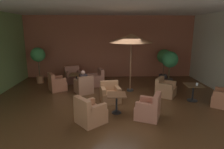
{
  "coord_description": "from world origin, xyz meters",
  "views": [
    {
      "loc": [
        -0.26,
        -7.15,
        2.88
      ],
      "look_at": [
        0.0,
        0.46,
        1.09
      ],
      "focal_mm": 30.58,
      "sensor_mm": 36.0,
      "label": 1
    }
  ],
  "objects_px": {
    "armchair_mid_center_north": "(57,84)",
    "armchair_mid_center_south": "(96,80)",
    "potted_tree_mid_left": "(164,59)",
    "patio_umbrella_tall_red": "(131,39)",
    "cafe_table_mid_center": "(77,77)",
    "armchair_mid_center_east": "(84,86)",
    "potted_tree_left_corner": "(170,63)",
    "cafe_table_front_right": "(117,99)",
    "armchair_front_right_north": "(110,94)",
    "iced_drink_cup": "(197,84)",
    "armchair_front_left_east": "(165,89)",
    "potted_tree_mid_right": "(38,57)",
    "cafe_table_front_left": "(193,89)",
    "patron_blue_shirt": "(83,78)",
    "armchair_front_right_east": "(90,113)",
    "armchair_front_right_south": "(149,109)",
    "armchair_mid_center_west": "(73,77)"
  },
  "relations": [
    {
      "from": "armchair_mid_center_south",
      "to": "patron_blue_shirt",
      "type": "relative_size",
      "value": 1.51
    },
    {
      "from": "cafe_table_front_right",
      "to": "patio_umbrella_tall_red",
      "type": "xyz_separation_m",
      "value": [
        0.8,
        2.48,
        1.96
      ]
    },
    {
      "from": "armchair_front_left_east",
      "to": "armchair_mid_center_south",
      "type": "bearing_deg",
      "value": 150.97
    },
    {
      "from": "armchair_mid_center_north",
      "to": "potted_tree_mid_right",
      "type": "xyz_separation_m",
      "value": [
        -1.28,
        1.42,
        1.1
      ]
    },
    {
      "from": "armchair_front_right_south",
      "to": "cafe_table_mid_center",
      "type": "distance_m",
      "value": 4.65
    },
    {
      "from": "cafe_table_front_right",
      "to": "patio_umbrella_tall_red",
      "type": "bearing_deg",
      "value": 72.23
    },
    {
      "from": "cafe_table_mid_center",
      "to": "armchair_mid_center_north",
      "type": "distance_m",
      "value": 1.03
    },
    {
      "from": "armchair_front_left_east",
      "to": "armchair_front_right_south",
      "type": "xyz_separation_m",
      "value": [
        -1.21,
        -2.17,
        0.01
      ]
    },
    {
      "from": "armchair_mid_center_south",
      "to": "patio_umbrella_tall_red",
      "type": "bearing_deg",
      "value": -30.1
    },
    {
      "from": "armchair_front_left_east",
      "to": "patio_umbrella_tall_red",
      "type": "relative_size",
      "value": 0.39
    },
    {
      "from": "cafe_table_front_right",
      "to": "cafe_table_mid_center",
      "type": "height_order",
      "value": "same"
    },
    {
      "from": "armchair_mid_center_south",
      "to": "patio_umbrella_tall_red",
      "type": "xyz_separation_m",
      "value": [
        1.67,
        -0.97,
        2.17
      ]
    },
    {
      "from": "potted_tree_mid_left",
      "to": "potted_tree_mid_right",
      "type": "height_order",
      "value": "potted_tree_mid_right"
    },
    {
      "from": "patio_umbrella_tall_red",
      "to": "patron_blue_shirt",
      "type": "xyz_separation_m",
      "value": [
        -2.21,
        -0.18,
        -1.79
      ]
    },
    {
      "from": "armchair_front_right_east",
      "to": "potted_tree_mid_right",
      "type": "relative_size",
      "value": 0.56
    },
    {
      "from": "cafe_table_mid_center",
      "to": "armchair_mid_center_east",
      "type": "relative_size",
      "value": 0.7
    },
    {
      "from": "cafe_table_mid_center",
      "to": "armchair_mid_center_south",
      "type": "height_order",
      "value": "armchair_mid_center_south"
    },
    {
      "from": "armchair_front_right_east",
      "to": "potted_tree_mid_left",
      "type": "relative_size",
      "value": 0.61
    },
    {
      "from": "armchair_front_right_south",
      "to": "cafe_table_mid_center",
      "type": "relative_size",
      "value": 1.38
    },
    {
      "from": "armchair_front_left_east",
      "to": "armchair_front_right_east",
      "type": "xyz_separation_m",
      "value": [
        -3.14,
        -2.44,
        0.02
      ]
    },
    {
      "from": "armchair_mid_center_north",
      "to": "patron_blue_shirt",
      "type": "relative_size",
      "value": 1.59
    },
    {
      "from": "armchair_front_left_east",
      "to": "armchair_front_right_north",
      "type": "distance_m",
      "value": 2.52
    },
    {
      "from": "patio_umbrella_tall_red",
      "to": "iced_drink_cup",
      "type": "height_order",
      "value": "patio_umbrella_tall_red"
    },
    {
      "from": "potted_tree_mid_right",
      "to": "armchair_mid_center_west",
      "type": "bearing_deg",
      "value": 0.81
    },
    {
      "from": "armchair_front_left_east",
      "to": "potted_tree_mid_left",
      "type": "bearing_deg",
      "value": 75.25
    },
    {
      "from": "armchair_front_left_east",
      "to": "iced_drink_cup",
      "type": "height_order",
      "value": "same"
    },
    {
      "from": "armchair_mid_center_north",
      "to": "patio_umbrella_tall_red",
      "type": "distance_m",
      "value": 4.16
    },
    {
      "from": "armchair_front_right_north",
      "to": "armchair_mid_center_west",
      "type": "height_order",
      "value": "armchair_mid_center_west"
    },
    {
      "from": "armchair_mid_center_north",
      "to": "armchair_mid_center_south",
      "type": "relative_size",
      "value": 1.05
    },
    {
      "from": "patio_umbrella_tall_red",
      "to": "potted_tree_left_corner",
      "type": "relative_size",
      "value": 1.48
    },
    {
      "from": "armchair_front_right_east",
      "to": "patio_umbrella_tall_red",
      "type": "relative_size",
      "value": 0.4
    },
    {
      "from": "armchair_mid_center_south",
      "to": "cafe_table_front_right",
      "type": "bearing_deg",
      "value": -75.81
    },
    {
      "from": "armchair_front_right_north",
      "to": "iced_drink_cup",
      "type": "relative_size",
      "value": 7.98
    },
    {
      "from": "armchair_mid_center_north",
      "to": "armchair_mid_center_south",
      "type": "distance_m",
      "value": 2.03
    },
    {
      "from": "iced_drink_cup",
      "to": "patio_umbrella_tall_red",
      "type": "bearing_deg",
      "value": 148.73
    },
    {
      "from": "patron_blue_shirt",
      "to": "armchair_front_right_south",
      "type": "bearing_deg",
      "value": -48.18
    },
    {
      "from": "armchair_front_left_east",
      "to": "potted_tree_mid_right",
      "type": "xyz_separation_m",
      "value": [
        -6.29,
        2.39,
        1.11
      ]
    },
    {
      "from": "potted_tree_mid_right",
      "to": "iced_drink_cup",
      "type": "bearing_deg",
      "value": -23.21
    },
    {
      "from": "potted_tree_mid_left",
      "to": "armchair_mid_center_south",
      "type": "bearing_deg",
      "value": -165.24
    },
    {
      "from": "armchair_mid_center_north",
      "to": "patio_umbrella_tall_red",
      "type": "bearing_deg",
      "value": -3.21
    },
    {
      "from": "cafe_table_front_left",
      "to": "armchair_front_left_east",
      "type": "xyz_separation_m",
      "value": [
        -0.96,
        0.63,
        -0.19
      ]
    },
    {
      "from": "potted_tree_left_corner",
      "to": "patron_blue_shirt",
      "type": "relative_size",
      "value": 2.88
    },
    {
      "from": "cafe_table_front_left",
      "to": "armchair_mid_center_west",
      "type": "relative_size",
      "value": 0.69
    },
    {
      "from": "armchair_mid_center_north",
      "to": "potted_tree_left_corner",
      "type": "distance_m",
      "value": 5.72
    },
    {
      "from": "cafe_table_front_left",
      "to": "potted_tree_mid_right",
      "type": "distance_m",
      "value": 7.91
    },
    {
      "from": "armchair_front_right_north",
      "to": "iced_drink_cup",
      "type": "distance_m",
      "value": 3.52
    },
    {
      "from": "armchair_front_left_east",
      "to": "potted_tree_mid_left",
      "type": "xyz_separation_m",
      "value": [
        0.73,
        2.75,
        0.94
      ]
    },
    {
      "from": "armchair_front_right_south",
      "to": "cafe_table_mid_center",
      "type": "xyz_separation_m",
      "value": [
        -2.91,
        3.63,
        0.2
      ]
    },
    {
      "from": "armchair_front_right_north",
      "to": "armchair_front_right_south",
      "type": "bearing_deg",
      "value": -51.71
    },
    {
      "from": "potted_tree_left_corner",
      "to": "potted_tree_mid_left",
      "type": "relative_size",
      "value": 1.02
    }
  ]
}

